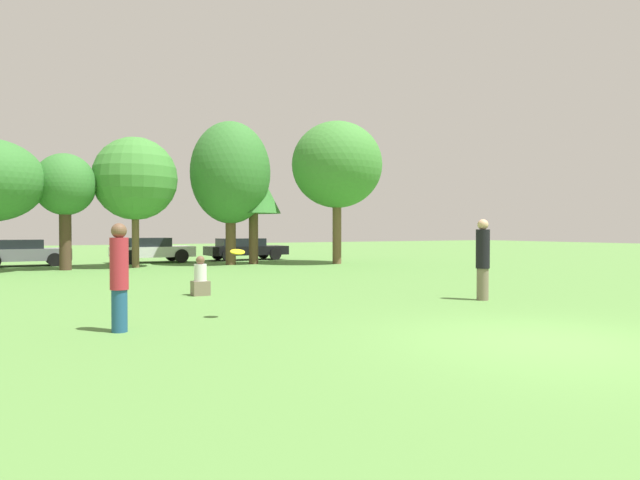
# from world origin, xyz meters

# --- Properties ---
(ground_plane) EXTENTS (120.00, 120.00, 0.00)m
(ground_plane) POSITION_xyz_m (0.00, 0.00, 0.00)
(ground_plane) COLOR #54843D
(person_thrower) EXTENTS (0.30, 0.30, 1.82)m
(person_thrower) POSITION_xyz_m (-5.50, 4.04, 0.95)
(person_thrower) COLOR navy
(person_thrower) RESTS_ON ground
(person_catcher) EXTENTS (0.33, 0.33, 1.96)m
(person_catcher) POSITION_xyz_m (2.91, 4.15, 1.01)
(person_catcher) COLOR #726651
(person_catcher) RESTS_ON ground
(frisbee) EXTENTS (0.28, 0.27, 0.10)m
(frisbee) POSITION_xyz_m (-3.30, 4.34, 1.29)
(frisbee) COLOR yellow
(bystander_sitting) EXTENTS (0.43, 0.36, 1.03)m
(bystander_sitting) POSITION_xyz_m (-2.77, 8.43, 0.42)
(bystander_sitting) COLOR #726651
(bystander_sitting) RESTS_ON ground
(tree_1) EXTENTS (2.49, 2.49, 4.91)m
(tree_1) POSITION_xyz_m (-5.03, 20.05, 3.53)
(tree_1) COLOR #473323
(tree_1) RESTS_ON ground
(tree_2) EXTENTS (3.71, 3.71, 5.85)m
(tree_2) POSITION_xyz_m (-2.14, 20.19, 3.98)
(tree_2) COLOR brown
(tree_2) RESTS_ON ground
(tree_3) EXTENTS (3.86, 3.86, 6.93)m
(tree_3) POSITION_xyz_m (2.29, 20.02, 4.44)
(tree_3) COLOR brown
(tree_3) RESTS_ON ground
(tree_4) EXTENTS (2.73, 2.73, 5.24)m
(tree_4) POSITION_xyz_m (3.50, 20.06, 3.81)
(tree_4) COLOR brown
(tree_4) RESTS_ON ground
(tree_5) EXTENTS (4.50, 4.50, 7.09)m
(tree_5) POSITION_xyz_m (7.21, 18.20, 4.92)
(tree_5) COLOR brown
(tree_5) RESTS_ON ground
(parked_car_grey) EXTENTS (3.97, 1.95, 1.24)m
(parked_car_grey) POSITION_xyz_m (-6.57, 23.69, 0.65)
(parked_car_grey) COLOR slate
(parked_car_grey) RESTS_ON ground
(parked_car_white) EXTENTS (4.06, 2.10, 1.29)m
(parked_car_white) POSITION_xyz_m (-0.71, 23.68, 0.69)
(parked_car_white) COLOR silver
(parked_car_white) RESTS_ON ground
(parked_car_black) EXTENTS (4.51, 1.87, 1.22)m
(parked_car_black) POSITION_xyz_m (4.45, 23.64, 0.66)
(parked_car_black) COLOR black
(parked_car_black) RESTS_ON ground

